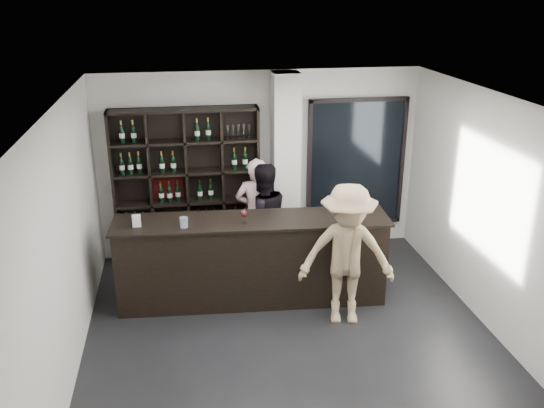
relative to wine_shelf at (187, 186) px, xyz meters
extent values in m
cube|color=black|center=(1.15, -2.57, -1.20)|extent=(5.00, 5.50, 0.01)
cube|color=silver|center=(1.50, -0.10, 0.25)|extent=(0.40, 0.40, 2.90)
cube|color=black|center=(2.70, 0.12, 0.20)|extent=(1.60, 0.08, 2.10)
cube|color=black|center=(2.70, 0.12, 0.20)|extent=(1.48, 0.02, 1.98)
cube|color=black|center=(0.80, -1.47, -0.62)|extent=(3.55, 0.67, 1.16)
cube|color=black|center=(0.80, -1.47, -0.02)|extent=(3.63, 0.75, 0.03)
imported|color=beige|center=(1.00, -0.48, -0.33)|extent=(0.70, 0.54, 1.73)
imported|color=black|center=(1.05, -0.72, -0.34)|extent=(0.96, 0.82, 1.73)
imported|color=tan|center=(1.90, -2.17, -0.27)|extent=(1.30, 0.90, 1.85)
cylinder|color=silver|center=(-0.08, -1.59, 0.07)|extent=(0.12, 0.12, 0.13)
cube|color=white|center=(1.96, -1.41, 0.01)|extent=(0.16, 0.16, 0.02)
cube|color=white|center=(-0.67, -1.47, 0.08)|extent=(0.11, 0.06, 0.16)
camera|label=1|loc=(-0.06, -8.39, 2.86)|focal=38.00mm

